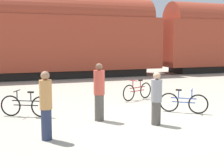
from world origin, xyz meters
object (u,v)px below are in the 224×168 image
(bicycle_blue, at_px, (183,103))
(person_in_tan, at_px, (46,105))
(freight_train, at_px, (65,35))
(bicycle_black, at_px, (26,106))
(bicycle_maroon, at_px, (137,91))
(person_in_red, at_px, (99,92))
(person_in_grey, at_px, (156,99))

(bicycle_blue, bearing_deg, person_in_tan, -163.57)
(freight_train, distance_m, bicycle_black, 11.85)
(bicycle_maroon, xyz_separation_m, person_in_tan, (-4.46, -4.29, 0.52))
(bicycle_blue, xyz_separation_m, person_in_red, (-3.09, -0.04, 0.55))
(freight_train, relative_size, bicycle_blue, 32.01)
(bicycle_maroon, bearing_deg, person_in_tan, -136.10)
(bicycle_black, distance_m, person_in_tan, 2.79)
(freight_train, relative_size, bicycle_maroon, 26.25)
(freight_train, relative_size, bicycle_black, 27.11)
(freight_train, relative_size, person_in_red, 23.70)
(person_in_red, bearing_deg, person_in_tan, -170.23)
(freight_train, distance_m, person_in_red, 12.57)
(bicycle_blue, xyz_separation_m, bicycle_black, (-5.22, 1.27, 0.01))
(person_in_tan, bearing_deg, bicycle_blue, -30.80)
(bicycle_maroon, bearing_deg, freight_train, 97.30)
(person_in_tan, distance_m, person_in_red, 2.32)
(person_in_red, bearing_deg, person_in_grey, -63.69)
(freight_train, height_order, bicycle_blue, freight_train)
(person_in_tan, xyz_separation_m, person_in_red, (1.84, 1.41, 0.02))
(bicycle_black, xyz_separation_m, person_in_grey, (3.57, -2.36, 0.42))
(bicycle_maroon, height_order, bicycle_black, bicycle_black)
(person_in_grey, bearing_deg, bicycle_maroon, 152.56)
(person_in_grey, distance_m, person_in_red, 1.79)
(bicycle_blue, height_order, bicycle_maroon, bicycle_maroon)
(person_in_grey, height_order, person_in_tan, person_in_tan)
(bicycle_black, relative_size, person_in_grey, 1.00)
(person_in_grey, distance_m, person_in_tan, 3.30)
(bicycle_maroon, bearing_deg, bicycle_blue, -80.73)
(bicycle_maroon, relative_size, person_in_red, 0.90)
(bicycle_blue, bearing_deg, bicycle_black, 166.30)
(person_in_red, bearing_deg, bicycle_maroon, 19.92)
(freight_train, relative_size, person_in_grey, 27.06)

